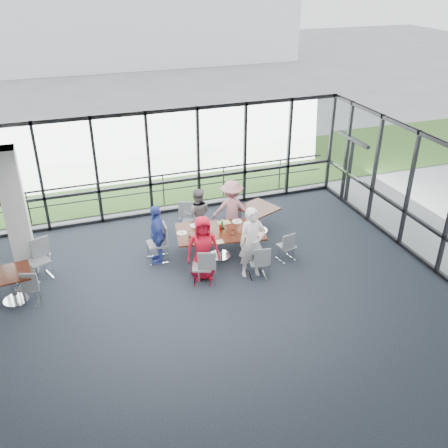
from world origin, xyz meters
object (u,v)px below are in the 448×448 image
object	(u,v)px
diner_near_right	(252,243)
chair_spare_la	(28,287)
chair_spare_lb	(39,261)
diner_far_right	(232,209)
chair_main_fr	(238,222)
chair_main_nl	(202,267)
structural_column	(16,213)
chair_spare_r	(286,246)
chair_main_fl	(191,221)
chair_main_end	(157,244)
side_table_right	(258,211)
diner_far_left	(198,215)
diner_near_left	(203,248)
diner_end	(157,234)
chair_main_nr	(258,262)
side_table_left	(11,277)
main_table	(220,234)

from	to	relation	value
diner_near_right	chair_spare_la	bearing A→B (deg)	179.30
chair_spare_lb	diner_far_right	bearing A→B (deg)	163.09
chair_main_fr	chair_main_nl	bearing A→B (deg)	52.39
structural_column	chair_main_nl	bearing A→B (deg)	-26.78
chair_spare_r	chair_main_fr	bearing A→B (deg)	102.95
chair_main_nl	chair_main_fl	size ratio (longest dim) A/B	0.95
chair_main_end	diner_far_right	bearing A→B (deg)	105.38
side_table_right	diner_near_right	xyz separation A→B (m)	(-1.01, -2.01, 0.26)
diner_far_left	chair_main_fl	world-z (taller)	diner_far_left
diner_far_left	diner_near_left	bearing A→B (deg)	95.11
diner_end	chair_main_nr	xyz separation A→B (m)	(2.13, -1.49, -0.37)
side_table_right	chair_main_fl	bearing A→B (deg)	169.49
side_table_left	diner_near_left	size ratio (longest dim) A/B	0.58
structural_column	diner_end	size ratio (longest dim) A/B	2.01
chair_spare_r	chair_spare_la	bearing A→B (deg)	166.87
chair_main_fr	diner_near_left	bearing A→B (deg)	50.45
diner_near_right	chair_spare_lb	world-z (taller)	diner_near_right
diner_far_left	chair_main_nl	distance (m)	2.15
side_table_right	chair_spare_la	bearing A→B (deg)	-167.20
diner_far_left	chair_main_fl	bearing A→B (deg)	-45.98
diner_near_right	chair_main_fl	xyz separation A→B (m)	(-0.85, 2.35, -0.42)
main_table	chair_spare_la	size ratio (longest dim) A/B	2.88
structural_column	side_table_right	bearing A→B (deg)	-0.38
chair_main_fr	chair_spare_r	world-z (taller)	chair_main_fr
side_table_left	diner_near_right	size ratio (longest dim) A/B	0.53
diner_far_left	chair_main_nr	world-z (taller)	diner_far_left
side_table_left	diner_far_right	bearing A→B (deg)	11.97
main_table	diner_end	world-z (taller)	diner_end
diner_end	chair_main_fr	size ratio (longest dim) A/B	1.94
diner_near_left	diner_end	size ratio (longest dim) A/B	1.03
chair_spare_la	chair_spare_r	bearing A→B (deg)	18.21
side_table_right	chair_spare_la	world-z (taller)	chair_spare_la
diner_near_left	chair_spare_r	size ratio (longest dim) A/B	2.03
chair_main_nl	chair_spare_r	distance (m)	2.38
diner_near_right	chair_main_fl	size ratio (longest dim) A/B	1.88
side_table_right	chair_main_end	size ratio (longest dim) A/B	1.23
diner_near_left	chair_main_nr	xyz separation A→B (m)	(1.26, -0.43, -0.39)
diner_near_left	diner_end	bearing A→B (deg)	137.09
chair_main_nl	structural_column	bearing A→B (deg)	172.32
structural_column	diner_near_right	xyz separation A→B (m)	(5.22, -2.05, -0.70)
diner_near_right	chair_main_end	size ratio (longest dim) A/B	1.83
chair_main_fl	chair_spare_r	distance (m)	2.80
chair_spare_la	chair_spare_lb	xyz separation A→B (m)	(0.26, 0.93, 0.07)
diner_end	chair_spare_lb	size ratio (longest dim) A/B	1.64
chair_spare_lb	chair_spare_r	size ratio (longest dim) A/B	1.20
side_table_left	chair_spare_la	world-z (taller)	chair_spare_la
main_table	chair_main_nl	bearing A→B (deg)	-118.09
side_table_left	chair_main_end	xyz separation A→B (m)	(3.45, 0.63, -0.14)
chair_main_fl	chair_main_fr	xyz separation A→B (m)	(1.24, -0.37, -0.07)
diner_near_left	chair_main_fr	xyz separation A→B (m)	(1.53, 1.70, -0.41)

